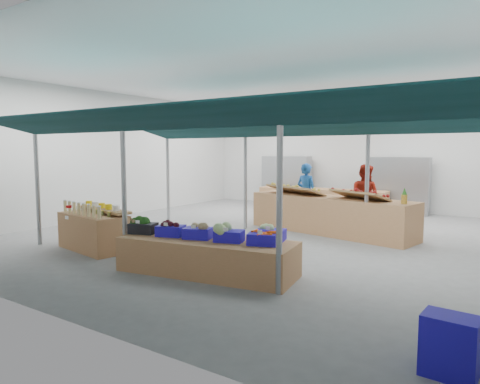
# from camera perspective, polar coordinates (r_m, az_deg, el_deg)

# --- Properties ---
(floor) EXTENTS (13.00, 13.00, 0.00)m
(floor) POSITION_cam_1_polar(r_m,az_deg,el_deg) (11.52, 3.58, -5.75)
(floor) COLOR slate
(floor) RESTS_ON ground
(hall) EXTENTS (13.00, 13.00, 13.00)m
(hall) POSITION_cam_1_polar(r_m,az_deg,el_deg) (12.57, 6.93, 7.29)
(hall) COLOR silver
(hall) RESTS_ON ground
(pole_grid) EXTENTS (10.00, 4.60, 3.00)m
(pole_grid) POSITION_cam_1_polar(r_m,az_deg,el_deg) (9.42, 2.33, 2.85)
(pole_grid) COLOR gray
(pole_grid) RESTS_ON floor
(awnings) EXTENTS (9.50, 7.08, 0.30)m
(awnings) POSITION_cam_1_polar(r_m,az_deg,el_deg) (9.42, 2.35, 8.74)
(awnings) COLOR black
(awnings) RESTS_ON pole_grid
(back_shelving_left) EXTENTS (2.00, 0.50, 2.00)m
(back_shelving_left) POSITION_cam_1_polar(r_m,az_deg,el_deg) (17.81, 6.18, 1.47)
(back_shelving_left) COLOR #B23F33
(back_shelving_left) RESTS_ON floor
(back_shelving_right) EXTENTS (2.00, 0.50, 2.00)m
(back_shelving_right) POSITION_cam_1_polar(r_m,az_deg,el_deg) (16.27, 20.44, 0.77)
(back_shelving_right) COLOR #B23F33
(back_shelving_right) RESTS_ON floor
(bottle_shelf) EXTENTS (1.97, 1.39, 1.10)m
(bottle_shelf) POSITION_cam_1_polar(r_m,az_deg,el_deg) (10.32, -18.76, -4.83)
(bottle_shelf) COLOR #986A42
(bottle_shelf) RESTS_ON floor
(veg_counter) EXTENTS (3.42, 1.60, 0.64)m
(veg_counter) POSITION_cam_1_polar(r_m,az_deg,el_deg) (7.94, -4.44, -8.56)
(veg_counter) COLOR #986A42
(veg_counter) RESTS_ON floor
(fruit_counter) EXTENTS (4.80, 2.03, 1.00)m
(fruit_counter) POSITION_cam_1_polar(r_m,az_deg,el_deg) (11.95, 11.86, -3.01)
(fruit_counter) COLOR #986A42
(fruit_counter) RESTS_ON floor
(far_counter) EXTENTS (4.75, 1.22, 0.85)m
(far_counter) POSITION_cam_1_polar(r_m,az_deg,el_deg) (16.13, 10.79, -1.08)
(far_counter) COLOR #986A42
(far_counter) RESTS_ON floor
(crate_stack) EXTENTS (0.54, 0.40, 0.62)m
(crate_stack) POSITION_cam_1_polar(r_m,az_deg,el_deg) (4.99, 26.19, -17.94)
(crate_stack) COLOR #1D11BD
(crate_stack) RESTS_ON floor
(vendor_left) EXTENTS (0.76, 0.58, 1.87)m
(vendor_left) POSITION_cam_1_polar(r_m,az_deg,el_deg) (13.37, 8.84, -0.19)
(vendor_left) COLOR #174C9B
(vendor_left) RESTS_ON floor
(vendor_right) EXTENTS (1.03, 0.88, 1.87)m
(vendor_right) POSITION_cam_1_polar(r_m,az_deg,el_deg) (12.73, 16.23, -0.63)
(vendor_right) COLOR maroon
(vendor_right) RESTS_ON floor
(crate_broccoli) EXTENTS (0.58, 0.49, 0.35)m
(crate_broccoli) POSITION_cam_1_polar(r_m,az_deg,el_deg) (8.60, -12.78, -4.34)
(crate_broccoli) COLOR black
(crate_broccoli) RESTS_ON veg_counter
(crate_beets) EXTENTS (0.58, 0.49, 0.29)m
(crate_beets) POSITION_cam_1_polar(r_m,az_deg,el_deg) (8.24, -9.22, -4.88)
(crate_beets) COLOR #1D11BD
(crate_beets) RESTS_ON veg_counter
(crate_celeriac) EXTENTS (0.58, 0.49, 0.31)m
(crate_celeriac) POSITION_cam_1_polar(r_m,az_deg,el_deg) (7.93, -5.62, -5.16)
(crate_celeriac) COLOR #1D11BD
(crate_celeriac) RESTS_ON veg_counter
(crate_cabbage) EXTENTS (0.58, 0.49, 0.35)m
(crate_cabbage) POSITION_cam_1_polar(r_m,az_deg,el_deg) (7.63, -1.44, -5.45)
(crate_cabbage) COLOR #1D11BD
(crate_cabbage) RESTS_ON veg_counter
(crate_carrots) EXTENTS (0.58, 0.49, 0.29)m
(crate_carrots) POSITION_cam_1_polar(r_m,az_deg,el_deg) (7.39, 3.05, -6.19)
(crate_carrots) COLOR #1D11BD
(crate_carrots) RESTS_ON veg_counter
(sparrow) EXTENTS (0.12, 0.09, 0.11)m
(sparrow) POSITION_cam_1_polar(r_m,az_deg,el_deg) (8.59, -14.03, -3.78)
(sparrow) COLOR brown
(sparrow) RESTS_ON crate_broccoli
(pole_ribbon) EXTENTS (0.12, 0.12, 0.28)m
(pole_ribbon) POSITION_cam_1_polar(r_m,az_deg,el_deg) (9.51, -21.88, -1.95)
(pole_ribbon) COLOR red
(pole_ribbon) RESTS_ON pole_grid
(apple_heap_yellow) EXTENTS (2.02, 1.39, 0.27)m
(apple_heap_yellow) POSITION_cam_1_polar(r_m,az_deg,el_deg) (12.42, 7.34, 0.47)
(apple_heap_yellow) COLOR #997247
(apple_heap_yellow) RESTS_ON fruit_counter
(apple_heap_red) EXTENTS (1.65, 1.23, 0.27)m
(apple_heap_red) POSITION_cam_1_polar(r_m,az_deg,el_deg) (11.29, 15.64, -0.19)
(apple_heap_red) COLOR #997247
(apple_heap_red) RESTS_ON fruit_counter
(pineapple) EXTENTS (0.14, 0.14, 0.39)m
(pineapple) POSITION_cam_1_polar(r_m,az_deg,el_deg) (10.77, 21.06, -0.54)
(pineapple) COLOR #8C6019
(pineapple) RESTS_ON fruit_counter
(crate_extra) EXTENTS (0.57, 0.46, 0.32)m
(crate_extra) POSITION_cam_1_polar(r_m,az_deg,el_deg) (7.76, 4.16, -5.36)
(crate_extra) COLOR #1D11BD
(crate_extra) RESTS_ON veg_counter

